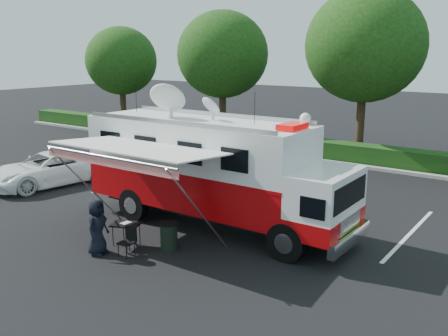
# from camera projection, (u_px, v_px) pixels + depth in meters

# --- Properties ---
(ground_plane) EXTENTS (120.00, 120.00, 0.00)m
(ground_plane) POSITION_uv_depth(u_px,v_px,m) (215.00, 226.00, 16.63)
(ground_plane) COLOR black
(ground_plane) RESTS_ON ground
(back_border) EXTENTS (60.00, 6.14, 8.87)m
(back_border) POSITION_uv_depth(u_px,v_px,m) (385.00, 65.00, 25.06)
(back_border) COLOR #9E998E
(back_border) RESTS_ON ground_plane
(stall_lines) EXTENTS (24.12, 5.50, 0.01)m
(stall_lines) POSITION_uv_depth(u_px,v_px,m) (251.00, 202.00, 19.29)
(stall_lines) COLOR silver
(stall_lines) RESTS_ON ground_plane
(command_truck) EXTENTS (9.35, 2.57, 4.49)m
(command_truck) POSITION_uv_depth(u_px,v_px,m) (213.00, 170.00, 16.23)
(command_truck) COLOR black
(command_truck) RESTS_ON ground_plane
(awning) EXTENTS (5.10, 2.64, 3.08)m
(awning) POSITION_uv_depth(u_px,v_px,m) (134.00, 151.00, 14.36)
(awning) COLOR silver
(awning) RESTS_ON ground_plane
(white_suv) EXTENTS (3.21, 5.46, 1.42)m
(white_suv) POSITION_uv_depth(u_px,v_px,m) (50.00, 185.00, 21.73)
(white_suv) COLOR white
(white_suv) RESTS_ON ground_plane
(person) EXTENTS (0.70, 0.90, 1.63)m
(person) POSITION_uv_depth(u_px,v_px,m) (99.00, 254.00, 14.39)
(person) COLOR black
(person) RESTS_ON ground_plane
(folding_table) EXTENTS (1.01, 0.88, 0.72)m
(folding_table) POSITION_uv_depth(u_px,v_px,m) (126.00, 225.00, 14.79)
(folding_table) COLOR black
(folding_table) RESTS_ON ground_plane
(folding_chair) EXTENTS (0.43, 0.45, 0.85)m
(folding_chair) POSITION_uv_depth(u_px,v_px,m) (129.00, 239.00, 14.18)
(folding_chair) COLOR black
(folding_chair) RESTS_ON ground_plane
(trash_bin) EXTENTS (0.54, 0.54, 0.82)m
(trash_bin) POSITION_uv_depth(u_px,v_px,m) (169.00, 236.00, 14.62)
(trash_bin) COLOR black
(trash_bin) RESTS_ON ground_plane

